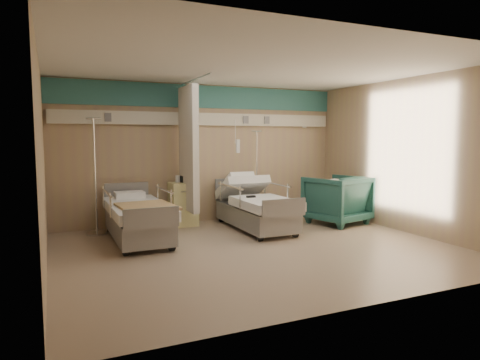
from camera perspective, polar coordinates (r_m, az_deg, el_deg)
name	(u,v)px	position (r m, az deg, el deg)	size (l,w,h in m)	color
ground	(258,249)	(6.76, 2.37, -9.14)	(6.00, 5.00, 0.00)	tan
room_walls	(249,129)	(6.75, 1.23, 6.82)	(6.04, 5.04, 2.82)	tan
bed_right	(256,213)	(8.09, 2.10, -4.38)	(1.00, 2.16, 0.63)	silver
bed_left	(138,222)	(7.41, -13.45, -5.48)	(1.00, 2.16, 0.63)	silver
bedside_cabinet	(183,204)	(8.49, -7.60, -3.19)	(0.50, 0.48, 0.85)	#E6DF8F
visitor_armchair	(337,200)	(8.80, 12.78, -2.56)	(1.04, 1.07, 0.97)	#1E4D45
waffle_blanket	(339,174)	(8.73, 13.05, 0.83)	(0.68, 0.60, 0.08)	white
iv_stand_right	(256,200)	(9.16, 2.21, -2.75)	(0.33, 0.33, 1.87)	silver
iv_stand_left	(96,211)	(8.05, -18.62, -3.93)	(0.37, 0.37, 2.07)	silver
call_remote	(251,197)	(7.85, 1.47, -2.22)	(0.16, 0.07, 0.04)	black
tan_blanket	(147,206)	(6.91, -12.33, -3.45)	(0.81, 1.03, 0.04)	tan
toiletry_bag	(186,179)	(8.49, -7.26, 0.15)	(0.24, 0.15, 0.13)	black
white_cup	(178,179)	(8.47, -8.29, 0.14)	(0.09, 0.09, 0.13)	white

